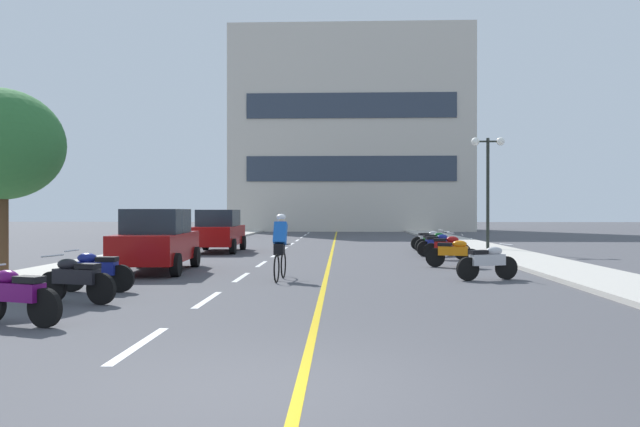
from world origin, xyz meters
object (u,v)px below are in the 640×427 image
Objects in this scene: motorcycle_4 at (454,252)px; motorcycle_8 at (429,240)px; street_lamp_mid at (488,167)px; cyclist_rider at (280,245)px; parked_car_mid at (218,231)px; motorcycle_3 at (488,262)px; motorcycle_0 at (16,295)px; roadside_tree at (0,145)px; motorcycle_2 at (95,270)px; parked_car_near at (157,240)px; motorcycle_7 at (435,242)px; motorcycle_1 at (76,279)px; motorcycle_6 at (438,244)px; motorcycle_5 at (447,247)px.

motorcycle_4 is 0.98× the size of motorcycle_8.
street_lamp_mid is 2.76× the size of cyclist_rider.
motorcycle_3 is at bearing -48.40° from parked_car_mid.
parked_car_mid is at bearing 91.02° from motorcycle_0.
roadside_tree is 4.14m from motorcycle_2.
parked_car_mid is at bearing -175.47° from street_lamp_mid.
motorcycle_2 is at bearing -89.68° from parked_car_near.
cyclist_rider is (3.73, -10.29, -0.03)m from parked_car_mid.
cyclist_rider reaches higher than motorcycle_0.
motorcycle_7 is at bearing -2.46° from parked_car_mid.
motorcycle_1 is at bearing -119.54° from motorcycle_8.
motorcycle_0 is at bearing -144.05° from motorcycle_3.
street_lamp_mid is 18.35m from motorcycle_2.
motorcycle_7 is at bearing 40.65° from parked_car_near.
motorcycle_6 is at bearing 89.79° from motorcycle_3.
motorcycle_5 is (11.93, 7.77, -2.86)m from roadside_tree.
motorcycle_1 is 0.99× the size of motorcycle_7.
roadside_tree is 2.73× the size of motorcycle_6.
motorcycle_6 is (8.82, 12.22, 0.00)m from motorcycle_1.
roadside_tree reaches higher than motorcycle_3.
motorcycle_3 is at bearing -91.06° from motorcycle_7.
parked_car_mid reaches higher than motorcycle_6.
roadside_tree is at bearing -173.02° from motorcycle_3.
motorcycle_5 is (9.16, 8.90, 0.00)m from motorcycle_2.
parked_car_mid is at bearing 177.54° from motorcycle_7.
motorcycle_1 is at bearing -126.96° from street_lamp_mid.
motorcycle_3 and motorcycle_4 have the same top height.
roadside_tree is at bearing 138.40° from motorcycle_1.
street_lamp_mid reaches higher than cyclist_rider.
motorcycle_6 is 9.76m from cyclist_rider.
motorcycle_1 and motorcycle_5 have the same top height.
parked_car_near is 2.57× the size of motorcycle_6.
parked_car_mid is at bearing 89.56° from parked_car_near.
motorcycle_1 is at bearing -89.01° from parked_car_mid.
parked_car_mid is 13.62m from motorcycle_3.
motorcycle_2 and motorcycle_3 have the same top height.
motorcycle_7 is (9.28, 7.97, -0.44)m from parked_car_near.
motorcycle_5 is at bearing -22.94° from parked_car_mid.
motorcycle_4 is at bearing 34.38° from cyclist_rider.
street_lamp_mid is 2.96× the size of motorcycle_0.
motorcycle_2 is at bearing -135.83° from motorcycle_5.
motorcycle_0 is (3.11, -4.89, -2.86)m from roadside_tree.
roadside_tree reaches higher than motorcycle_8.
motorcycle_3 is (9.08, 2.58, 0.00)m from motorcycle_2.
motorcycle_5 is (9.12, -3.86, -0.44)m from parked_car_mid.
motorcycle_1 is (0.31, -5.98, -0.44)m from parked_car_near.
parked_car_mid is (0.06, 8.36, 0.00)m from parked_car_near.
motorcycle_1 is at bearing -154.62° from motorcycle_3.
motorcycle_7 is at bearing 88.94° from motorcycle_3.
street_lamp_mid is 2.88× the size of motorcycle_5.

